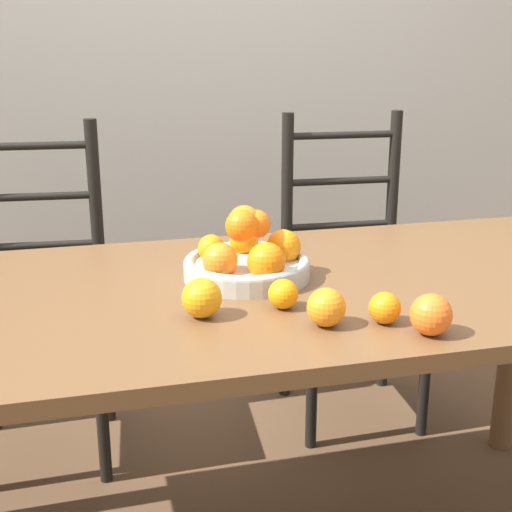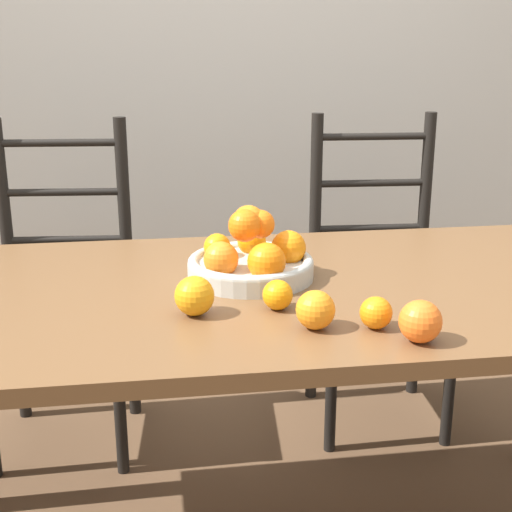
{
  "view_description": "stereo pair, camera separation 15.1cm",
  "coord_description": "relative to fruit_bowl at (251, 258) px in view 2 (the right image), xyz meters",
  "views": [
    {
      "loc": [
        -0.44,
        -1.43,
        1.27
      ],
      "look_at": [
        -0.08,
        -0.03,
        0.82
      ],
      "focal_mm": 50.0,
      "sensor_mm": 36.0,
      "label": 1
    },
    {
      "loc": [
        -0.29,
        -1.46,
        1.27
      ],
      "look_at": [
        -0.08,
        -0.03,
        0.82
      ],
      "focal_mm": 50.0,
      "sensor_mm": 36.0,
      "label": 2
    }
  ],
  "objects": [
    {
      "name": "orange_loose_1",
      "position": [
        0.19,
        -0.32,
        -0.02
      ],
      "size": [
        0.06,
        0.06,
        0.06
      ],
      "color": "orange",
      "rests_on": "dining_table"
    },
    {
      "name": "dining_table",
      "position": [
        0.08,
        -0.05,
        -0.14
      ],
      "size": [
        1.82,
        0.84,
        0.74
      ],
      "color": "brown",
      "rests_on": "ground_plane"
    },
    {
      "name": "orange_loose_0",
      "position": [
        -0.14,
        -0.2,
        -0.01
      ],
      "size": [
        0.08,
        0.08,
        0.08
      ],
      "color": "orange",
      "rests_on": "dining_table"
    },
    {
      "name": "chair_left",
      "position": [
        -0.51,
        0.64,
        -0.31
      ],
      "size": [
        0.45,
        0.43,
        1.03
      ],
      "rotation": [
        0.0,
        0.0,
        -0.08
      ],
      "color": "black",
      "rests_on": "ground_plane"
    },
    {
      "name": "wall_back",
      "position": [
        0.08,
        1.38,
        0.51
      ],
      "size": [
        8.0,
        0.06,
        2.6
      ],
      "color": "beige",
      "rests_on": "ground_plane"
    },
    {
      "name": "orange_loose_3",
      "position": [
        0.03,
        -0.2,
        -0.02
      ],
      "size": [
        0.06,
        0.06,
        0.06
      ],
      "color": "orange",
      "rests_on": "dining_table"
    },
    {
      "name": "orange_loose_4",
      "position": [
        0.07,
        -0.3,
        -0.01
      ],
      "size": [
        0.07,
        0.07,
        0.07
      ],
      "color": "orange",
      "rests_on": "dining_table"
    },
    {
      "name": "orange_loose_2",
      "position": [
        0.25,
        -0.39,
        -0.01
      ],
      "size": [
        0.08,
        0.08,
        0.08
      ],
      "color": "orange",
      "rests_on": "dining_table"
    },
    {
      "name": "fruit_bowl",
      "position": [
        0.0,
        0.0,
        0.0
      ],
      "size": [
        0.28,
        0.28,
        0.17
      ],
      "color": "#B2B7B2",
      "rests_on": "dining_table"
    },
    {
      "name": "chair_right",
      "position": [
        0.51,
        0.64,
        -0.31
      ],
      "size": [
        0.44,
        0.42,
        1.03
      ],
      "rotation": [
        0.0,
        0.0,
        -0.05
      ],
      "color": "black",
      "rests_on": "ground_plane"
    }
  ]
}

